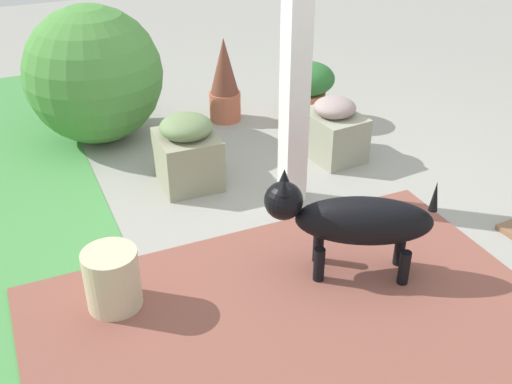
{
  "coord_description": "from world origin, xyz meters",
  "views": [
    {
      "loc": [
        -2.71,
        1.47,
        1.98
      ],
      "look_at": [
        -0.03,
        0.28,
        0.25
      ],
      "focal_mm": 43.22,
      "sensor_mm": 36.0,
      "label": 1
    }
  ],
  "objects_px": {
    "round_shrub": "(94,75)",
    "stone_planter_nearest": "(333,130)",
    "terracotta_pot_spiky": "(224,82)",
    "ceramic_urn": "(112,280)",
    "terracotta_pot_broad": "(308,87)",
    "dog": "(352,219)",
    "stone_planter_mid": "(188,152)"
  },
  "relations": [
    {
      "from": "round_shrub",
      "to": "stone_planter_nearest",
      "type": "bearing_deg",
      "value": -124.12
    },
    {
      "from": "terracotta_pot_spiky",
      "to": "ceramic_urn",
      "type": "bearing_deg",
      "value": 145.14
    },
    {
      "from": "stone_planter_nearest",
      "to": "terracotta_pot_broad",
      "type": "xyz_separation_m",
      "value": [
        0.63,
        -0.13,
        0.07
      ]
    },
    {
      "from": "terracotta_pot_spiky",
      "to": "dog",
      "type": "relative_size",
      "value": 0.82
    },
    {
      "from": "round_shrub",
      "to": "ceramic_urn",
      "type": "distance_m",
      "value": 1.98
    },
    {
      "from": "stone_planter_nearest",
      "to": "ceramic_urn",
      "type": "relative_size",
      "value": 1.44
    },
    {
      "from": "stone_planter_nearest",
      "to": "terracotta_pot_broad",
      "type": "height_order",
      "value": "terracotta_pot_broad"
    },
    {
      "from": "dog",
      "to": "terracotta_pot_spiky",
      "type": "bearing_deg",
      "value": -3.92
    },
    {
      "from": "stone_planter_mid",
      "to": "dog",
      "type": "height_order",
      "value": "dog"
    },
    {
      "from": "round_shrub",
      "to": "terracotta_pot_spiky",
      "type": "height_order",
      "value": "round_shrub"
    },
    {
      "from": "stone_planter_mid",
      "to": "dog",
      "type": "bearing_deg",
      "value": -160.23
    },
    {
      "from": "terracotta_pot_broad",
      "to": "dog",
      "type": "height_order",
      "value": "dog"
    },
    {
      "from": "stone_planter_nearest",
      "to": "round_shrub",
      "type": "bearing_deg",
      "value": 55.88
    },
    {
      "from": "dog",
      "to": "ceramic_urn",
      "type": "bearing_deg",
      "value": 78.79
    },
    {
      "from": "terracotta_pot_broad",
      "to": "dog",
      "type": "xyz_separation_m",
      "value": [
        -1.82,
        0.73,
        0.06
      ]
    },
    {
      "from": "stone_planter_mid",
      "to": "ceramic_urn",
      "type": "height_order",
      "value": "stone_planter_mid"
    },
    {
      "from": "terracotta_pot_broad",
      "to": "ceramic_urn",
      "type": "height_order",
      "value": "terracotta_pot_broad"
    },
    {
      "from": "stone_planter_nearest",
      "to": "stone_planter_mid",
      "type": "distance_m",
      "value": 1.04
    },
    {
      "from": "terracotta_pot_spiky",
      "to": "dog",
      "type": "bearing_deg",
      "value": 176.08
    },
    {
      "from": "stone_planter_nearest",
      "to": "ceramic_urn",
      "type": "distance_m",
      "value": 1.99
    },
    {
      "from": "dog",
      "to": "ceramic_urn",
      "type": "distance_m",
      "value": 1.18
    },
    {
      "from": "stone_planter_mid",
      "to": "terracotta_pot_broad",
      "type": "relative_size",
      "value": 1.02
    },
    {
      "from": "stone_planter_mid",
      "to": "terracotta_pot_spiky",
      "type": "bearing_deg",
      "value": -34.49
    },
    {
      "from": "terracotta_pot_broad",
      "to": "stone_planter_nearest",
      "type": "bearing_deg",
      "value": 167.9
    },
    {
      "from": "terracotta_pot_spiky",
      "to": "ceramic_urn",
      "type": "height_order",
      "value": "terracotta_pot_spiky"
    },
    {
      "from": "terracotta_pot_broad",
      "to": "terracotta_pot_spiky",
      "type": "xyz_separation_m",
      "value": [
        0.26,
        0.59,
        0.04
      ]
    },
    {
      "from": "stone_planter_mid",
      "to": "ceramic_urn",
      "type": "xyz_separation_m",
      "value": [
        -1.0,
        0.71,
        -0.07
      ]
    },
    {
      "from": "round_shrub",
      "to": "dog",
      "type": "relative_size",
      "value": 1.22
    },
    {
      "from": "round_shrub",
      "to": "terracotta_pot_spiky",
      "type": "xyz_separation_m",
      "value": [
        -0.06,
        -0.96,
        -0.18
      ]
    },
    {
      "from": "terracotta_pot_spiky",
      "to": "terracotta_pot_broad",
      "type": "bearing_deg",
      "value": -114.29
    },
    {
      "from": "round_shrub",
      "to": "terracotta_pot_broad",
      "type": "xyz_separation_m",
      "value": [
        -0.33,
        -1.55,
        -0.22
      ]
    },
    {
      "from": "terracotta_pot_broad",
      "to": "dog",
      "type": "relative_size",
      "value": 0.58
    }
  ]
}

